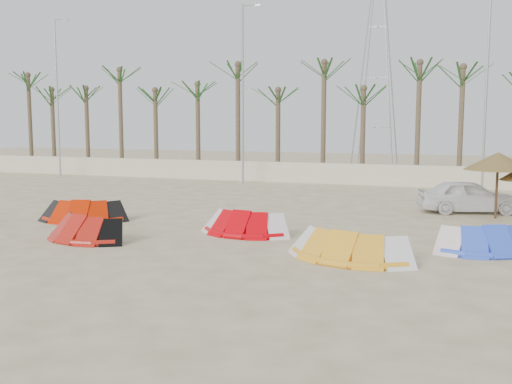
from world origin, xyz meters
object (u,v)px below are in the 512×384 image
at_px(parasol_mid, 498,161).
at_px(car, 468,196).
at_px(kite_red_left, 88,210).
at_px(kite_blue, 490,237).
at_px(kite_orange, 351,243).
at_px(kite_red_mid, 90,226).
at_px(kite_red_right, 247,221).

xyz_separation_m(parasol_mid, car, (-1.03, 1.18, -1.58)).
height_order(kite_red_left, parasol_mid, parasol_mid).
distance_m(kite_blue, car, 7.63).
relative_size(kite_red_left, kite_orange, 0.95).
relative_size(kite_red_mid, kite_red_right, 1.05).
bearing_deg(car, kite_red_right, 120.04).
bearing_deg(kite_red_right, kite_red_left, 176.73).
distance_m(parasol_mid, car, 2.23).
bearing_deg(parasol_mid, kite_red_mid, -144.84).
distance_m(kite_red_right, car, 10.38).
bearing_deg(kite_red_left, parasol_mid, 21.58).
bearing_deg(parasol_mid, kite_red_left, -158.42).
height_order(kite_red_mid, car, car).
distance_m(kite_red_left, parasol_mid, 16.26).
distance_m(kite_red_right, kite_orange, 4.68).
distance_m(kite_red_right, parasol_mid, 10.52).
bearing_deg(kite_red_left, kite_blue, -1.89).
height_order(kite_red_left, car, car).
bearing_deg(kite_blue, parasol_mid, 86.04).
bearing_deg(kite_red_mid, kite_red_right, 30.14).
relative_size(kite_red_right, car, 0.79).
height_order(kite_red_mid, kite_red_right, same).
relative_size(kite_orange, parasol_mid, 1.44).
xyz_separation_m(kite_red_right, kite_blue, (7.75, -0.09, 0.00)).
distance_m(kite_red_left, car, 15.70).
relative_size(kite_red_mid, car, 0.83).
height_order(kite_red_left, kite_red_right, same).
height_order(kite_orange, kite_blue, same).
bearing_deg(kite_orange, parasol_mid, 64.48).
bearing_deg(kite_orange, kite_red_mid, -178.35).
relative_size(kite_red_left, kite_red_mid, 1.06).
relative_size(kite_red_right, parasol_mid, 1.23).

